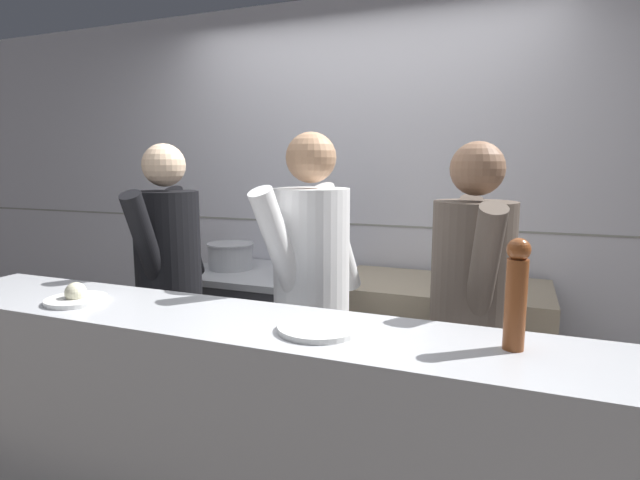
# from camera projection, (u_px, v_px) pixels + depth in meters

# --- Properties ---
(wall_back_tiled) EXTENTS (8.00, 0.06, 2.60)m
(wall_back_tiled) POSITION_uv_depth(u_px,v_px,m) (358.00, 201.00, 3.32)
(wall_back_tiled) COLOR silver
(wall_back_tiled) RESTS_ON ground_plane
(oven_range) EXTENTS (0.98, 0.71, 0.86)m
(oven_range) POSITION_uv_depth(u_px,v_px,m) (263.00, 336.00, 3.27)
(oven_range) COLOR #38383D
(oven_range) RESTS_ON ground_plane
(prep_counter) EXTENTS (1.16, 0.65, 0.89)m
(prep_counter) POSITION_uv_depth(u_px,v_px,m) (439.00, 359.00, 2.85)
(prep_counter) COLOR gray
(prep_counter) RESTS_ON ground_plane
(pass_counter) EXTENTS (2.73, 0.45, 1.02)m
(pass_counter) POSITION_uv_depth(u_px,v_px,m) (239.00, 455.00, 1.80)
(pass_counter) COLOR #B7BABF
(pass_counter) RESTS_ON ground_plane
(stock_pot) EXTENTS (0.30, 0.30, 0.17)m
(stock_pot) POSITION_uv_depth(u_px,v_px,m) (230.00, 255.00, 3.28)
(stock_pot) COLOR #B7BABF
(stock_pot) RESTS_ON oven_range
(sauce_pot) EXTENTS (0.23, 0.23, 0.15)m
(sauce_pot) POSITION_uv_depth(u_px,v_px,m) (298.00, 262.00, 3.08)
(sauce_pot) COLOR #B7BABF
(sauce_pot) RESTS_ON oven_range
(mixing_bowl_steel) EXTENTS (0.24, 0.24, 0.09)m
(mixing_bowl_steel) POSITION_uv_depth(u_px,v_px,m) (476.00, 277.00, 2.75)
(mixing_bowl_steel) COLOR #B7BABF
(mixing_bowl_steel) RESTS_ON prep_counter
(plated_dish_main) EXTENTS (0.23, 0.23, 0.08)m
(plated_dish_main) POSITION_uv_depth(u_px,v_px,m) (76.00, 297.00, 1.92)
(plated_dish_main) COLOR white
(plated_dish_main) RESTS_ON pass_counter
(plated_dish_appetiser) EXTENTS (0.27, 0.27, 0.02)m
(plated_dish_appetiser) POSITION_uv_depth(u_px,v_px,m) (319.00, 328.00, 1.59)
(plated_dish_appetiser) COLOR white
(plated_dish_appetiser) RESTS_ON pass_counter
(pepper_mill) EXTENTS (0.07, 0.07, 0.32)m
(pepper_mill) POSITION_uv_depth(u_px,v_px,m) (516.00, 292.00, 1.41)
(pepper_mill) COLOR brown
(pepper_mill) RESTS_ON pass_counter
(chef_head_cook) EXTENTS (0.39, 0.72, 1.65)m
(chef_head_cook) POSITION_uv_depth(u_px,v_px,m) (169.00, 285.00, 2.62)
(chef_head_cook) COLOR black
(chef_head_cook) RESTS_ON ground_plane
(chef_sous) EXTENTS (0.43, 0.73, 1.69)m
(chef_sous) POSITION_uv_depth(u_px,v_px,m) (311.00, 299.00, 2.27)
(chef_sous) COLOR black
(chef_sous) RESTS_ON ground_plane
(chef_line) EXTENTS (0.41, 0.71, 1.64)m
(chef_line) POSITION_uv_depth(u_px,v_px,m) (470.00, 319.00, 2.07)
(chef_line) COLOR black
(chef_line) RESTS_ON ground_plane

